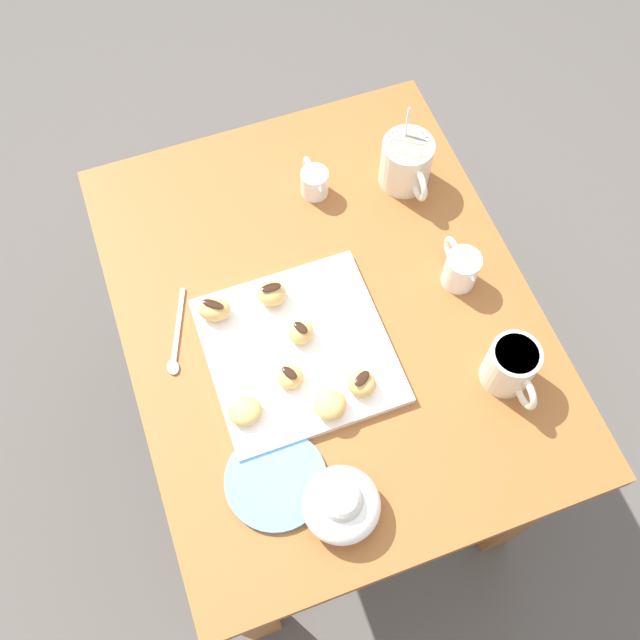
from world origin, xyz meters
name	(u,v)px	position (x,y,z in m)	size (l,w,h in m)	color
ground_plane	(325,432)	(0.00, 0.00, 0.00)	(8.00, 8.00, 0.00)	#514C47
dining_table	(327,345)	(0.00, 0.00, 0.56)	(0.89, 0.70, 0.71)	#935628
pastry_plate_square	(298,350)	(0.06, -0.07, 0.72)	(0.30, 0.30, 0.02)	white
coffee_mug_cream_left	(407,162)	(-0.21, 0.23, 0.77)	(0.14, 0.10, 0.15)	silver
coffee_mug_cream_right	(511,366)	(0.22, 0.23, 0.76)	(0.12, 0.08, 0.09)	silver
cream_pitcher_white	(461,268)	(0.02, 0.24, 0.75)	(0.10, 0.06, 0.07)	white
ice_cream_bowl	(341,504)	(0.33, -0.10, 0.75)	(0.12, 0.12, 0.09)	white
chocolate_sauce_pitcher	(314,181)	(-0.25, 0.06, 0.75)	(0.09, 0.05, 0.06)	white
saucer_sky_left	(276,480)	(0.25, -0.18, 0.72)	(0.16, 0.16, 0.01)	#66A8DB
loose_spoon_near_saucer	(176,341)	(-0.03, -0.26, 0.72)	(0.16, 0.07, 0.01)	silver
beignet_0	(290,377)	(0.11, -0.10, 0.75)	(0.04, 0.04, 0.03)	#E5B260
chocolate_drizzle_0	(289,373)	(0.11, -0.10, 0.76)	(0.03, 0.02, 0.01)	black
beignet_1	(363,382)	(0.16, 0.00, 0.75)	(0.05, 0.05, 0.04)	#E5B260
chocolate_drizzle_1	(364,378)	(0.16, 0.00, 0.77)	(0.03, 0.02, 0.01)	black
beignet_2	(301,333)	(0.04, -0.06, 0.75)	(0.04, 0.04, 0.04)	#E5B260
chocolate_drizzle_2	(301,327)	(0.04, -0.06, 0.77)	(0.03, 0.02, 0.01)	black
beignet_3	(272,293)	(-0.05, -0.09, 0.75)	(0.05, 0.05, 0.04)	#E5B260
chocolate_drizzle_3	(271,287)	(-0.05, -0.09, 0.77)	(0.03, 0.02, 0.01)	black
beignet_4	(245,410)	(0.14, -0.19, 0.74)	(0.05, 0.05, 0.03)	#E5B260
beignet_5	(330,404)	(0.18, -0.06, 0.75)	(0.05, 0.05, 0.04)	#E5B260
beignet_6	(215,310)	(-0.05, -0.19, 0.75)	(0.06, 0.04, 0.04)	#E5B260
chocolate_drizzle_6	(213,304)	(-0.05, -0.19, 0.77)	(0.04, 0.01, 0.01)	black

